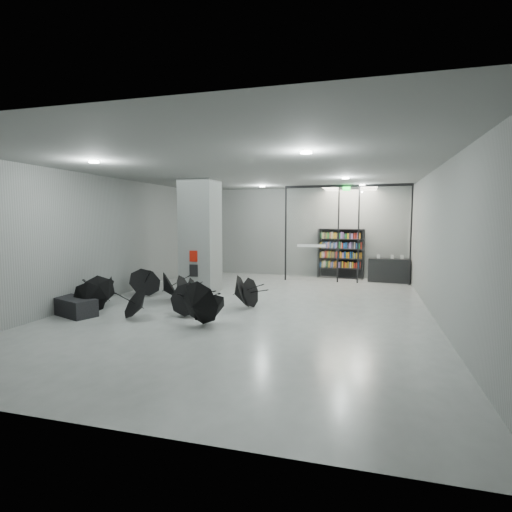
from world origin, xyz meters
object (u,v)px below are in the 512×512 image
(bench, at_px, (73,306))
(shop_counter, at_px, (389,270))
(column, at_px, (200,236))
(umbrella_cluster, at_px, (163,300))
(bookshelf, at_px, (341,253))

(bench, bearing_deg, shop_counter, 64.91)
(column, xyz_separation_m, bench, (-2.00, -4.15, -1.76))
(shop_counter, relative_size, umbrella_cluster, 0.31)
(bench, xyz_separation_m, bookshelf, (6.65, 8.90, 0.85))
(column, distance_m, bookshelf, 6.71)
(column, height_order, shop_counter, column)
(bench, height_order, bookshelf, bookshelf)
(bookshelf, xyz_separation_m, shop_counter, (2.01, -0.63, -0.60))
(shop_counter, bearing_deg, bookshelf, 167.48)
(column, bearing_deg, bookshelf, 45.62)
(column, distance_m, bench, 4.93)
(bench, distance_m, shop_counter, 11.97)
(bookshelf, distance_m, shop_counter, 2.19)
(umbrella_cluster, bearing_deg, bookshelf, 59.68)
(bench, xyz_separation_m, umbrella_cluster, (2.12, 1.16, 0.07))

